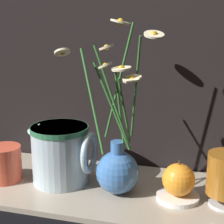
{
  "coord_description": "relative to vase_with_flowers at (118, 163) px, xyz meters",
  "views": [
    {
      "loc": [
        0.22,
        -0.76,
        0.4
      ],
      "look_at": [
        0.01,
        0.0,
        0.19
      ],
      "focal_mm": 60.0,
      "sensor_mm": 36.0,
      "label": 1
    }
  ],
  "objects": [
    {
      "name": "shelf",
      "position": [
        -0.03,
        0.02,
        -0.08
      ],
      "size": [
        0.67,
        0.29,
        0.01
      ],
      "color": "tan",
      "rests_on": "ground_plane"
    },
    {
      "name": "saucer_plate",
      "position": [
        0.13,
        0.01,
        -0.07
      ],
      "size": [
        0.09,
        0.09,
        0.01
      ],
      "color": "white",
      "rests_on": "shelf"
    },
    {
      "name": "yellow_mug",
      "position": [
        -0.28,
        -0.01,
        -0.03
      ],
      "size": [
        0.09,
        0.08,
        0.08
      ],
      "color": "#DB5138",
      "rests_on": "shelf"
    },
    {
      "name": "ceramic_pitcher",
      "position": [
        -0.14,
        0.02,
        0.0
      ],
      "size": [
        0.16,
        0.13,
        0.15
      ],
      "color": "silver",
      "rests_on": "shelf"
    },
    {
      "name": "ground_plane",
      "position": [
        -0.03,
        0.02,
        -0.08
      ],
      "size": [
        6.0,
        6.0,
        0.0
      ],
      "primitive_type": "plane",
      "color": "black"
    },
    {
      "name": "vase_with_flowers",
      "position": [
        0.0,
        0.0,
        0.0
      ],
      "size": [
        0.21,
        0.18,
        0.38
      ],
      "color": "#3F72B7",
      "rests_on": "shelf"
    },
    {
      "name": "orange_fruit",
      "position": [
        0.13,
        0.01,
        -0.03
      ],
      "size": [
        0.07,
        0.07,
        0.08
      ],
      "color": "orange",
      "rests_on": "saucer_plate"
    }
  ]
}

